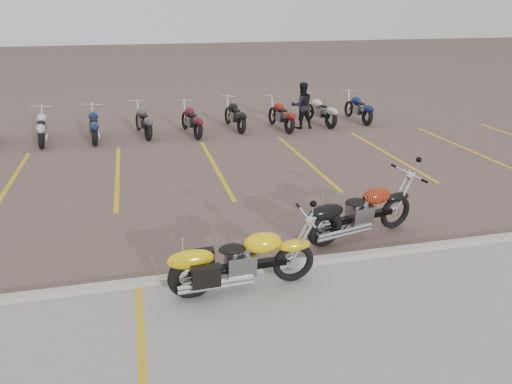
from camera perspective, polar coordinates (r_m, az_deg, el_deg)
ground at (r=10.59m, az=-1.05°, el=-3.65°), size 100.00×100.00×0.00m
concrete_apron at (r=6.91m, az=7.81°, el=-18.80°), size 60.00×5.00×0.01m
curb at (r=8.83m, az=1.88°, el=-8.53°), size 60.00×0.18×0.12m
parking_stripes at (r=14.25m, az=-4.66°, el=2.87°), size 38.00×5.50×0.01m
yellow_cruiser at (r=8.05m, az=-1.93°, el=-8.08°), size 2.43×0.37×1.00m
flame_cruiser at (r=9.98m, az=11.59°, el=-2.51°), size 2.44×0.69×1.02m
person_b at (r=18.64m, az=5.27°, el=9.81°), size 0.82×0.64×1.69m
bg_bike_row at (r=18.00m, az=-10.25°, el=8.22°), size 15.71×2.06×1.10m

